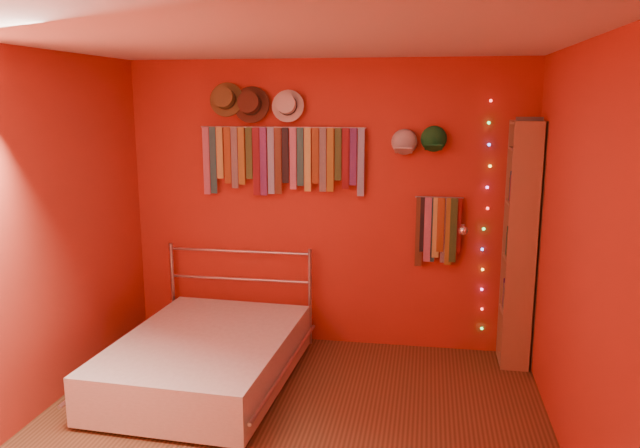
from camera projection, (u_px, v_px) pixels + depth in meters
The scene contains 16 objects.
ground at pixel (282, 442), 4.00m from camera, with size 3.50×3.50×0.00m, color #4F331B.
back_wall at pixel (326, 205), 5.45m from camera, with size 3.50×0.02×2.50m, color #AC291B.
right_wall at pixel (586, 266), 3.46m from camera, with size 0.02×3.50×2.50m, color #AC291B.
left_wall at pixel (18, 242), 4.05m from camera, with size 0.02×3.50×2.50m, color #AC291B.
ceiling at pixel (277, 38), 3.51m from camera, with size 3.50×3.50×0.02m, color white.
tie_rack at pixel (281, 157), 5.37m from camera, with size 1.45×0.03×0.60m.
small_tie_rack at pixel (438, 228), 5.25m from camera, with size 0.40×0.03×0.61m.
fedora_olive at pixel (225, 99), 5.32m from camera, with size 0.30×0.16×0.29m.
fedora_brown at pixel (250, 104), 5.29m from camera, with size 0.32×0.17×0.31m.
fedora_white at pixel (287, 105), 5.24m from camera, with size 0.28×0.15×0.27m.
cap_white at pixel (404, 142), 5.17m from camera, with size 0.20×0.25×0.20m.
cap_green at pixel (434, 139), 5.13m from camera, with size 0.20×0.25×0.20m.
fairy_lights at pixel (486, 219), 5.20m from camera, with size 0.06×0.02×1.96m.
reading_lamp at pixel (463, 230), 5.04m from camera, with size 0.08×0.33×0.10m.
bookshelf at pixel (525, 244), 5.00m from camera, with size 0.25×0.34×2.00m.
bed at pixel (206, 358), 4.80m from camera, with size 1.40×1.84×0.87m.
Camera 1 is at (0.87, -3.55, 2.16)m, focal length 35.00 mm.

